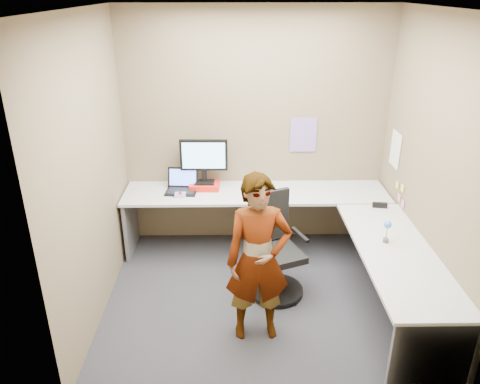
{
  "coord_description": "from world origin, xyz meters",
  "views": [
    {
      "loc": [
        -0.25,
        -3.84,
        2.86
      ],
      "look_at": [
        -0.19,
        0.25,
        1.05
      ],
      "focal_mm": 35.0,
      "sensor_mm": 36.0,
      "label": 1
    }
  ],
  "objects_px": {
    "desk": "(301,227)",
    "monitor": "(204,158)",
    "person": "(258,260)",
    "office_chair": "(274,255)"
  },
  "relations": [
    {
      "from": "desk",
      "to": "person",
      "type": "relative_size",
      "value": 1.96
    },
    {
      "from": "monitor",
      "to": "person",
      "type": "distance_m",
      "value": 1.72
    },
    {
      "from": "monitor",
      "to": "person",
      "type": "relative_size",
      "value": 0.35
    },
    {
      "from": "office_chair",
      "to": "person",
      "type": "xyz_separation_m",
      "value": [
        -0.2,
        -0.63,
        0.34
      ]
    },
    {
      "from": "desk",
      "to": "office_chair",
      "type": "distance_m",
      "value": 0.42
    },
    {
      "from": "monitor",
      "to": "office_chair",
      "type": "bearing_deg",
      "value": -51.96
    },
    {
      "from": "monitor",
      "to": "person",
      "type": "bearing_deg",
      "value": -70.5
    },
    {
      "from": "desk",
      "to": "person",
      "type": "height_order",
      "value": "person"
    },
    {
      "from": "desk",
      "to": "office_chair",
      "type": "xyz_separation_m",
      "value": [
        -0.29,
        -0.25,
        -0.17
      ]
    },
    {
      "from": "desk",
      "to": "monitor",
      "type": "xyz_separation_m",
      "value": [
        -1.02,
        0.72,
        0.51
      ]
    }
  ]
}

